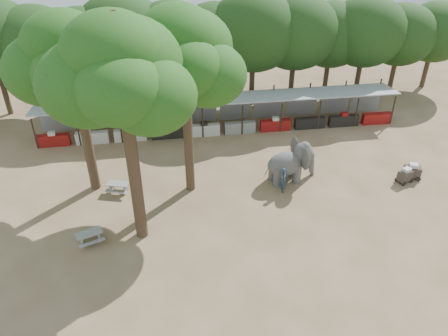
{
  "coord_description": "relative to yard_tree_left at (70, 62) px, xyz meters",
  "views": [
    {
      "loc": [
        -4.14,
        -16.73,
        16.24
      ],
      "look_at": [
        -1.0,
        5.0,
        2.0
      ],
      "focal_mm": 35.0,
      "sensor_mm": 36.0,
      "label": 1
    }
  ],
  "objects": [
    {
      "name": "handler",
      "position": [
        11.88,
        -2.29,
        -7.36
      ],
      "size": [
        0.49,
        0.66,
        1.69
      ],
      "primitive_type": "imported",
      "rotation": [
        0.0,
        0.0,
        1.43
      ],
      "color": "#26384C",
      "rests_on": "ground"
    },
    {
      "name": "cart_front",
      "position": [
        19.97,
        -2.44,
        -7.69
      ],
      "size": [
        1.25,
        1.05,
        1.04
      ],
      "rotation": [
        0.0,
        0.0,
        0.4
      ],
      "color": "#322823",
      "rests_on": "ground"
    },
    {
      "name": "ground",
      "position": [
        9.13,
        -7.19,
        -8.2
      ],
      "size": [
        100.0,
        100.0,
        0.0
      ],
      "primitive_type": "plane",
      "color": "brown",
      "rests_on": "ground"
    },
    {
      "name": "cart_back",
      "position": [
        20.61,
        -2.1,
        -7.66
      ],
      "size": [
        1.28,
        1.01,
        1.1
      ],
      "rotation": [
        0.0,
        0.0,
        -0.27
      ],
      "color": "#322823",
      "rests_on": "ground"
    },
    {
      "name": "yard_tree_back",
      "position": [
        6.0,
        -1.0,
        0.34
      ],
      "size": [
        7.1,
        6.9,
        11.36
      ],
      "color": "#332316",
      "rests_on": "ground"
    },
    {
      "name": "yard_tree_left",
      "position": [
        0.0,
        0.0,
        0.0
      ],
      "size": [
        7.1,
        6.9,
        11.02
      ],
      "color": "#332316",
      "rests_on": "ground"
    },
    {
      "name": "backdrop_trees",
      "position": [
        9.13,
        11.81,
        -2.69
      ],
      "size": [
        46.46,
        5.95,
        8.33
      ],
      "color": "#332316",
      "rests_on": "ground"
    },
    {
      "name": "picnic_table_far",
      "position": [
        1.63,
        -0.96,
        -7.76
      ],
      "size": [
        1.64,
        1.55,
        0.68
      ],
      "rotation": [
        0.0,
        0.0,
        -0.28
      ],
      "color": "gray",
      "rests_on": "ground"
    },
    {
      "name": "elephant",
      "position": [
        12.67,
        -1.09,
        -6.88
      ],
      "size": [
        3.54,
        2.64,
        2.64
      ],
      "rotation": [
        0.0,
        0.0,
        0.17
      ],
      "color": "#474444",
      "rests_on": "ground"
    },
    {
      "name": "picnic_table_near",
      "position": [
        0.36,
        -5.44,
        -7.75
      ],
      "size": [
        1.71,
        1.63,
        0.68
      ],
      "rotation": [
        0.0,
        0.0,
        0.36
      ],
      "color": "gray",
      "rests_on": "ground"
    },
    {
      "name": "yard_tree_center",
      "position": [
        3.0,
        -5.0,
        1.01
      ],
      "size": [
        7.1,
        6.9,
        12.04
      ],
      "color": "#332316",
      "rests_on": "ground"
    },
    {
      "name": "vendor_stalls",
      "position": [
        9.13,
        6.65,
        -7.02
      ],
      "size": [
        28.0,
        2.99,
        2.8
      ],
      "color": "#93979B",
      "rests_on": "ground"
    }
  ]
}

